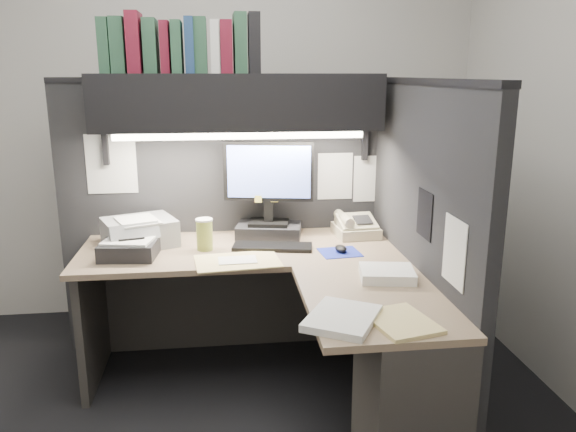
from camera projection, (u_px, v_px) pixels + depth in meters
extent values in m
plane|color=black|center=(225.00, 429.00, 2.69)|extent=(3.50, 3.50, 0.00)
cube|color=beige|center=(216.00, 119.00, 3.79)|extent=(3.50, 0.04, 2.70)
cube|color=beige|center=(215.00, 266.00, 0.91)|extent=(3.50, 0.04, 2.70)
cube|color=black|center=(224.00, 218.00, 3.39)|extent=(1.90, 0.06, 1.60)
cube|color=black|center=(419.00, 250.00, 2.78)|extent=(0.06, 1.50, 1.60)
cube|color=#8D7559|center=(238.00, 250.00, 3.06)|extent=(1.70, 0.68, 0.03)
cube|color=#8D7559|center=(374.00, 300.00, 2.39)|extent=(0.60, 0.85, 0.03)
cube|color=#312E2C|center=(238.00, 292.00, 3.44)|extent=(1.61, 0.02, 0.70)
cube|color=#312E2C|center=(93.00, 319.00, 3.05)|extent=(0.04, 0.61, 0.70)
cube|color=#312E2C|center=(410.00, 404.00, 2.27)|extent=(0.38, 0.40, 0.70)
cube|color=black|center=(239.00, 102.00, 3.05)|extent=(1.55, 0.34, 0.30)
cylinder|color=white|center=(240.00, 136.00, 2.96)|extent=(1.32, 0.04, 0.04)
cube|color=black|center=(269.00, 230.00, 3.26)|extent=(0.40, 0.29, 0.07)
cube|color=black|center=(269.00, 211.00, 3.23)|extent=(0.06, 0.05, 0.12)
cube|color=black|center=(268.00, 171.00, 3.17)|extent=(0.51, 0.13, 0.34)
cube|color=#6A83E9|center=(269.00, 172.00, 3.15)|extent=(0.46, 0.09, 0.30)
cube|color=black|center=(273.00, 247.00, 3.03)|extent=(0.45, 0.22, 0.02)
cube|color=#1B2898|center=(340.00, 252.00, 2.97)|extent=(0.22, 0.21, 0.00)
ellipsoid|color=black|center=(341.00, 248.00, 2.97)|extent=(0.07, 0.10, 0.04)
cube|color=#C0B694|center=(356.00, 228.00, 3.27)|extent=(0.25, 0.26, 0.10)
cylinder|color=#A4A943|center=(205.00, 235.00, 3.00)|extent=(0.10, 0.10, 0.16)
cube|color=gray|center=(140.00, 232.00, 3.09)|extent=(0.45, 0.43, 0.15)
cube|color=black|center=(129.00, 249.00, 2.89)|extent=(0.30, 0.26, 0.08)
cube|color=#D8C379|center=(237.00, 261.00, 2.82)|extent=(0.45, 0.32, 0.01)
cube|color=white|center=(387.00, 274.00, 2.59)|extent=(0.27, 0.24, 0.05)
cube|color=white|center=(342.00, 318.00, 2.14)|extent=(0.36, 0.38, 0.03)
cube|color=#D8C379|center=(401.00, 322.00, 2.13)|extent=(0.28, 0.32, 0.02)
cube|color=#264D35|center=(107.00, 46.00, 2.91)|extent=(0.06, 0.22, 0.27)
cube|color=#264D35|center=(120.00, 46.00, 2.91)|extent=(0.07, 0.22, 0.28)
cube|color=maroon|center=(135.00, 43.00, 2.89)|extent=(0.07, 0.22, 0.30)
cube|color=#264D35|center=(151.00, 47.00, 2.94)|extent=(0.07, 0.22, 0.27)
cube|color=maroon|center=(166.00, 48.00, 2.95)|extent=(0.05, 0.22, 0.26)
cube|color=#264D35|center=(177.00, 48.00, 2.93)|extent=(0.05, 0.22, 0.26)
cube|color=navy|center=(189.00, 46.00, 2.94)|extent=(0.05, 0.22, 0.28)
cube|color=#264D35|center=(201.00, 46.00, 2.97)|extent=(0.07, 0.22, 0.28)
cube|color=white|center=(215.00, 48.00, 2.97)|extent=(0.05, 0.22, 0.27)
cube|color=maroon|center=(226.00, 47.00, 2.97)|extent=(0.06, 0.22, 0.27)
cube|color=#264D35|center=(240.00, 44.00, 2.99)|extent=(0.07, 0.22, 0.31)
cube|color=black|center=(254.00, 44.00, 2.99)|extent=(0.07, 0.22, 0.31)
cube|color=white|center=(335.00, 176.00, 3.37)|extent=(0.21, 0.00, 0.28)
cube|color=white|center=(371.00, 179.00, 3.40)|extent=(0.21, 0.00, 0.28)
cube|color=white|center=(111.00, 164.00, 3.19)|extent=(0.28, 0.00, 0.34)
cube|color=black|center=(425.00, 214.00, 2.59)|extent=(0.00, 0.18, 0.22)
cube|color=white|center=(454.00, 252.00, 2.27)|extent=(0.00, 0.21, 0.28)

